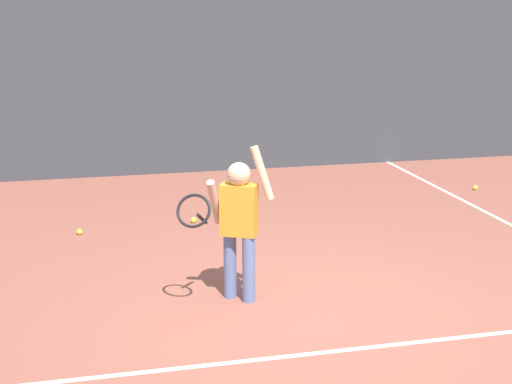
{
  "coord_description": "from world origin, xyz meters",
  "views": [
    {
      "loc": [
        -1.74,
        -5.49,
        2.5
      ],
      "look_at": [
        -0.23,
        0.84,
        0.85
      ],
      "focal_mm": 53.12,
      "sensor_mm": 36.0,
      "label": 1
    }
  ],
  "objects_px": {
    "tennis_player": "(237,219)",
    "tennis_ball_4": "(475,188)",
    "tennis_ball_1": "(194,220)",
    "tennis_ball_0": "(80,232)"
  },
  "relations": [
    {
      "from": "tennis_player",
      "to": "tennis_ball_0",
      "type": "distance_m",
      "value": 2.66
    },
    {
      "from": "tennis_ball_1",
      "to": "tennis_player",
      "type": "bearing_deg",
      "value": -89.7
    },
    {
      "from": "tennis_ball_4",
      "to": "tennis_ball_1",
      "type": "bearing_deg",
      "value": -170.56
    },
    {
      "from": "tennis_player",
      "to": "tennis_ball_1",
      "type": "distance_m",
      "value": 2.48
    },
    {
      "from": "tennis_ball_1",
      "to": "tennis_ball_4",
      "type": "distance_m",
      "value": 4.02
    },
    {
      "from": "tennis_ball_1",
      "to": "tennis_ball_4",
      "type": "xyz_separation_m",
      "value": [
        3.96,
        0.66,
        0.0
      ]
    },
    {
      "from": "tennis_player",
      "to": "tennis_ball_4",
      "type": "distance_m",
      "value": 5.03
    },
    {
      "from": "tennis_ball_1",
      "to": "tennis_ball_0",
      "type": "bearing_deg",
      "value": -172.94
    },
    {
      "from": "tennis_ball_1",
      "to": "tennis_ball_4",
      "type": "relative_size",
      "value": 1.0
    },
    {
      "from": "tennis_player",
      "to": "tennis_ball_0",
      "type": "relative_size",
      "value": 20.46
    }
  ]
}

